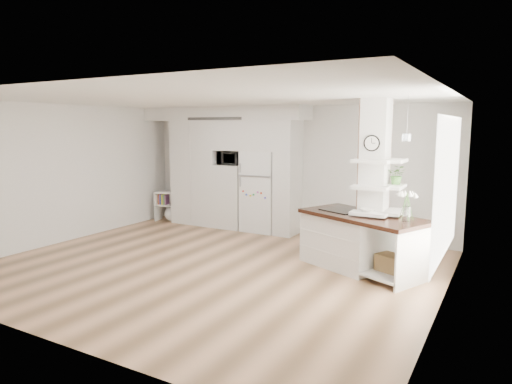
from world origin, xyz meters
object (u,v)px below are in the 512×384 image
at_px(refrigerator, 262,191).
at_px(bookshelf, 170,208).
at_px(kitchen_island, 352,239).
at_px(floor_plant_a, 414,262).

bearing_deg(refrigerator, bookshelf, -175.84).
bearing_deg(kitchen_island, refrigerator, 172.15).
xyz_separation_m(refrigerator, kitchen_island, (2.52, -1.58, -0.40)).
bearing_deg(refrigerator, kitchen_island, -32.02).
bearing_deg(floor_plant_a, bookshelf, 165.75).
distance_m(kitchen_island, bookshelf, 5.17).
bearing_deg(floor_plant_a, refrigerator, 154.32).
bearing_deg(refrigerator, floor_plant_a, -25.68).
relative_size(refrigerator, kitchen_island, 0.79).
relative_size(refrigerator, floor_plant_a, 3.41).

